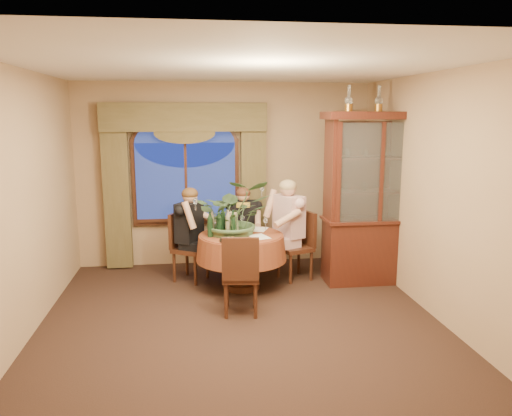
{
  "coord_description": "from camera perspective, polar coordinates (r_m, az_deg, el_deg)",
  "views": [
    {
      "loc": [
        -0.53,
        -5.19,
        2.33
      ],
      "look_at": [
        0.32,
        1.25,
        1.1
      ],
      "focal_mm": 35.0,
      "sensor_mm": 36.0,
      "label": 1
    }
  ],
  "objects": [
    {
      "name": "person_scarf",
      "position": [
        7.46,
        -1.44,
        -2.42
      ],
      "size": [
        0.51,
        0.48,
        1.27
      ],
      "primitive_type": null,
      "rotation": [
        0.0,
        0.0,
        -3.29
      ],
      "color": "black",
      "rests_on": "floor"
    },
    {
      "name": "ceiling",
      "position": [
        5.24,
        -1.78,
        15.88
      ],
      "size": [
        5.0,
        5.0,
        0.0
      ],
      "primitive_type": "plane",
      "rotation": [
        3.14,
        0.0,
        0.0
      ],
      "color": "white",
      "rests_on": "wall_back"
    },
    {
      "name": "chair_front_left",
      "position": [
        5.9,
        -1.75,
        -7.55
      ],
      "size": [
        0.46,
        0.46,
        0.96
      ],
      "primitive_type": "cube",
      "rotation": [
        0.0,
        0.0,
        -0.11
      ],
      "color": "black",
      "rests_on": "floor"
    },
    {
      "name": "wall_right",
      "position": [
        5.96,
        20.38,
        1.07
      ],
      "size": [
        0.0,
        5.0,
        5.0
      ],
      "primitive_type": "plane",
      "rotation": [
        1.57,
        0.0,
        -1.57
      ],
      "color": "#9C7C5B",
      "rests_on": "ground"
    },
    {
      "name": "centerpiece_plant",
      "position": [
        6.6,
        -2.52,
        2.43
      ],
      "size": [
        0.99,
        1.1,
        0.86
      ],
      "primitive_type": "imported",
      "color": "#3E5D39",
      "rests_on": "dining_table"
    },
    {
      "name": "wall_back",
      "position": [
        7.76,
        -3.58,
        3.82
      ],
      "size": [
        4.5,
        0.0,
        4.5
      ],
      "primitive_type": "plane",
      "rotation": [
        1.57,
        0.0,
        0.0
      ],
      "color": "#9C7C5B",
      "rests_on": "ground"
    },
    {
      "name": "tasting_paper_1",
      "position": [
        6.91,
        0.32,
        -2.45
      ],
      "size": [
        0.31,
        0.36,
        0.0
      ],
      "primitive_type": "cube",
      "rotation": [
        0.0,
        0.0,
        -0.41
      ],
      "color": "white",
      "rests_on": "dining_table"
    },
    {
      "name": "wine_glass_person_scarf",
      "position": [
        7.03,
        -1.57,
        -1.52
      ],
      "size": [
        0.07,
        0.07,
        0.18
      ],
      "primitive_type": null,
      "color": "silver",
      "rests_on": "dining_table"
    },
    {
      "name": "cheese_platter",
      "position": [
        6.29,
        -2.68,
        -3.73
      ],
      "size": [
        0.33,
        0.33,
        0.02
      ],
      "primitive_type": "cylinder",
      "color": "black",
      "rests_on": "dining_table"
    },
    {
      "name": "wine_bottle_3",
      "position": [
        6.57,
        -4.26,
        -1.73
      ],
      "size": [
        0.07,
        0.07,
        0.33
      ],
      "primitive_type": "cylinder",
      "color": "black",
      "rests_on": "dining_table"
    },
    {
      "name": "window",
      "position": [
        7.69,
        -8.0,
        2.92
      ],
      "size": [
        1.62,
        0.1,
        1.32
      ],
      "primitive_type": null,
      "color": "navy",
      "rests_on": "wall_back"
    },
    {
      "name": "chair_back_right",
      "position": [
        7.57,
        -1.76,
        -3.43
      ],
      "size": [
        0.46,
        0.46,
        0.96
      ],
      "primitive_type": "cube",
      "rotation": [
        0.0,
        0.0,
        -3.23
      ],
      "color": "black",
      "rests_on": "floor"
    },
    {
      "name": "oil_lamp_right",
      "position": [
        7.12,
        17.01,
        11.86
      ],
      "size": [
        0.11,
        0.11,
        0.34
      ],
      "primitive_type": null,
      "color": "#A5722D",
      "rests_on": "china_cabinet"
    },
    {
      "name": "wine_bottle_0",
      "position": [
        6.63,
        -3.21,
        -1.62
      ],
      "size": [
        0.07,
        0.07,
        0.33
      ],
      "primitive_type": "cylinder",
      "color": "tan",
      "rests_on": "dining_table"
    },
    {
      "name": "china_cabinet",
      "position": [
        7.05,
        13.37,
        1.03
      ],
      "size": [
        1.45,
        0.57,
        2.36
      ],
      "primitive_type": "cube",
      "color": "#361711",
      "rests_on": "floor"
    },
    {
      "name": "stoneware_vase",
      "position": [
        6.69,
        -2.65,
        -1.68
      ],
      "size": [
        0.15,
        0.15,
        0.29
      ],
      "primitive_type": null,
      "color": "tan",
      "rests_on": "dining_table"
    },
    {
      "name": "floor",
      "position": [
        5.71,
        -1.61,
        -13.35
      ],
      "size": [
        5.0,
        5.0,
        0.0
      ],
      "primitive_type": "plane",
      "color": "black",
      "rests_on": "ground"
    },
    {
      "name": "chair_right",
      "position": [
        7.11,
        4.48,
        -4.38
      ],
      "size": [
        0.54,
        0.54,
        0.96
      ],
      "primitive_type": "cube",
      "rotation": [
        0.0,
        0.0,
        -4.38
      ],
      "color": "black",
      "rests_on": "floor"
    },
    {
      "name": "person_pink",
      "position": [
        7.11,
        3.76,
        -2.42
      ],
      "size": [
        0.65,
        0.67,
        1.43
      ],
      "primitive_type": null,
      "rotation": [
        0.0,
        0.0,
        -4.25
      ],
      "color": "#CAA2A4",
      "rests_on": "floor"
    },
    {
      "name": "wine_bottle_1",
      "position": [
        6.77,
        -3.82,
        -1.37
      ],
      "size": [
        0.07,
        0.07,
        0.33
      ],
      "primitive_type": "cylinder",
      "color": "black",
      "rests_on": "dining_table"
    },
    {
      "name": "tasting_paper_0",
      "position": [
        6.5,
        0.37,
        -3.31
      ],
      "size": [
        0.29,
        0.35,
        0.0
      ],
      "primitive_type": "cube",
      "rotation": [
        0.0,
        0.0,
        0.31
      ],
      "color": "white",
      "rests_on": "dining_table"
    },
    {
      "name": "chair_back",
      "position": [
        7.09,
        -7.49,
        -4.49
      ],
      "size": [
        0.58,
        0.58,
        0.96
      ],
      "primitive_type": "cube",
      "rotation": [
        0.0,
        0.0,
        -2.12
      ],
      "color": "black",
      "rests_on": "floor"
    },
    {
      "name": "oil_lamp_left",
      "position": [
        6.82,
        10.57,
        12.21
      ],
      "size": [
        0.11,
        0.11,
        0.34
      ],
      "primitive_type": null,
      "color": "#A5722D",
      "rests_on": "china_cabinet"
    },
    {
      "name": "wine_glass_person_back",
      "position": [
        6.82,
        -4.73,
        -1.94
      ],
      "size": [
        0.07,
        0.07,
        0.18
      ],
      "primitive_type": null,
      "color": "silver",
      "rests_on": "dining_table"
    },
    {
      "name": "wine_bottle_2",
      "position": [
        6.5,
        -5.27,
        -1.89
      ],
      "size": [
        0.07,
        0.07,
        0.33
      ],
      "primitive_type": "cylinder",
      "color": "black",
      "rests_on": "dining_table"
    },
    {
      "name": "arched_transom",
      "position": [
        7.62,
        -8.15,
        8.74
      ],
      "size": [
        1.6,
        0.06,
        0.44
      ],
      "primitive_type": null,
      "color": "navy",
      "rests_on": "wall_back"
    },
    {
      "name": "wine_bottle_4",
      "position": [
        6.69,
        -5.09,
        -1.52
      ],
      "size": [
        0.07,
        0.07,
        0.33
      ],
      "primitive_type": "cylinder",
      "color": "tan",
      "rests_on": "dining_table"
    },
    {
      "name": "dining_table",
      "position": [
        6.76,
        -1.69,
        -6.09
      ],
      "size": [
        1.52,
        1.52,
        0.75
      ],
      "primitive_type": "cylinder",
      "rotation": [
        0.0,
        0.0,
        0.3
      ],
      "color": "maroon",
      "rests_on": "floor"
    },
    {
      "name": "swag_valance",
      "position": [
        7.54,
        -8.2,
        10.24
      ],
      "size": [
        2.45,
        0.16,
        0.42
      ],
      "primitive_type": null,
      "color": "#4F4526",
      "rests_on": "wall_back"
    },
    {
      "name": "wine_glass_person_pink",
      "position": [
        6.85,
        1.1,
        -1.83
      ],
      "size": [
        0.07,
        0.07,
        0.18
      ],
      "primitive_type": null,
      "color": "silver",
      "rests_on": "dining_table"
    },
    {
      "name": "drapery_left",
      "position": [
        7.73,
        -15.63,
        1.77
      ],
      "size": [
        0.38,
        0.14,
        2.32
      ],
      "primitive_type": "cube",
      "color": "#4F4526",
      "rests_on": "floor"
    },
    {
      "name": "wine_bottle_5",
      "position": [
        6.56,
        -2.64,
        -1.74
      ],
      "size": [
        0.07,
        0.07,
        0.33
      ],
      "primitive_type": "cylinder",
      "color": "black",
      "rests_on": "dining_table"
    },
    {
      "name": "oil_lamp_center",
      "position": [
        6.96,
        13.86,
        12.05
      ],
      "size": [
        0.11,
        0.11,
        0.34
      ],
      "primitive_type": null,
      "color": "#A5722D",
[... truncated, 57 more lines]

